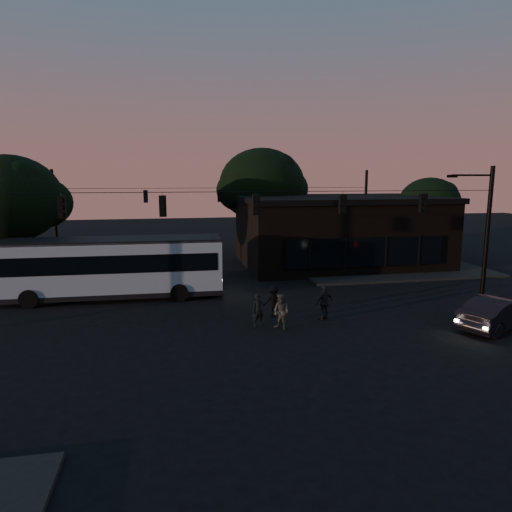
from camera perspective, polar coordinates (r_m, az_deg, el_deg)
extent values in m
plane|color=black|center=(19.84, 2.23, -10.54)|extent=(120.00, 120.00, 0.00)
cube|color=black|center=(36.63, 15.67, -1.26)|extent=(14.00, 10.00, 0.15)
cube|color=black|center=(34.24, -27.22, -2.76)|extent=(14.00, 10.00, 0.15)
cube|color=black|center=(36.85, 10.27, 2.84)|extent=(15.00, 10.00, 5.00)
cube|color=black|center=(36.63, 10.40, 7.03)|extent=(15.40, 10.40, 0.40)
cube|color=black|center=(32.28, 13.50, 0.48)|extent=(11.50, 0.18, 2.00)
cylinder|color=black|center=(41.24, 0.72, 3.03)|extent=(0.44, 0.44, 4.00)
ellipsoid|color=black|center=(40.95, 0.73, 8.88)|extent=(7.60, 7.60, 6.46)
cylinder|color=black|center=(42.76, 20.58, 1.97)|extent=(0.44, 0.44, 3.00)
ellipsoid|color=black|center=(42.47, 20.84, 6.18)|extent=(5.20, 5.20, 4.42)
cylinder|color=black|center=(32.99, -27.93, -0.21)|extent=(0.44, 0.44, 3.60)
ellipsoid|color=black|center=(32.61, -28.47, 6.35)|extent=(6.40, 6.40, 5.44)
cylinder|color=black|center=(28.22, 26.92, 2.36)|extent=(0.24, 0.24, 7.50)
cylinder|color=black|center=(22.52, 0.00, 8.05)|extent=(26.00, 0.03, 0.03)
cube|color=black|center=(22.64, -23.09, 5.62)|extent=(0.34, 0.30, 1.00)
cube|color=black|center=(22.14, -11.58, 6.13)|extent=(0.34, 0.30, 1.00)
cube|color=black|center=(22.55, 0.00, 6.40)|extent=(0.34, 0.30, 1.00)
cube|color=black|center=(23.81, 10.76, 6.41)|extent=(0.34, 0.30, 1.00)
cube|color=black|center=(25.81, 20.15, 6.24)|extent=(0.34, 0.30, 1.00)
cylinder|color=black|center=(39.22, -23.83, 4.41)|extent=(0.24, 0.24, 7.50)
cylinder|color=black|center=(41.95, 13.48, 5.28)|extent=(0.24, 0.24, 7.50)
cylinder|color=black|center=(38.35, -4.58, 8.48)|extent=(26.00, 0.03, 0.03)
cube|color=black|center=(38.17, -13.63, 7.25)|extent=(0.34, 0.30, 1.00)
cube|color=black|center=(38.37, -4.57, 7.51)|extent=(0.34, 0.30, 1.00)
cube|color=black|center=(39.49, 4.19, 7.58)|extent=(0.34, 0.30, 1.00)
cube|color=#9CAFC6|center=(27.30, -17.36, -1.08)|extent=(12.25, 3.05, 2.88)
cube|color=black|center=(27.25, -17.39, -0.51)|extent=(11.77, 3.08, 1.00)
cube|color=black|center=(27.08, -17.51, 1.91)|extent=(12.25, 3.05, 0.17)
cube|color=black|center=(27.63, -17.19, -4.25)|extent=(12.35, 3.12, 0.28)
cylinder|color=black|center=(27.21, -26.55, -4.83)|extent=(1.00, 0.30, 1.00)
cylinder|color=black|center=(29.80, -25.03, -3.51)|extent=(1.00, 0.30, 1.00)
cylinder|color=black|center=(26.00, -9.56, -4.56)|extent=(1.00, 0.30, 1.00)
cylinder|color=black|center=(28.69, -9.58, -3.19)|extent=(1.00, 0.30, 1.00)
imported|color=black|center=(23.85, 28.08, -6.29)|extent=(4.83, 3.34, 1.51)
imported|color=black|center=(21.41, 0.27, -6.80)|extent=(0.61, 0.44, 1.55)
imported|color=#474441|center=(21.02, 3.17, -6.99)|extent=(0.98, 1.02, 1.65)
imported|color=black|center=(22.64, 8.55, -5.74)|extent=(1.10, 0.77, 1.73)
imported|color=black|center=(22.86, 2.20, -5.65)|extent=(1.07, 0.65, 1.61)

